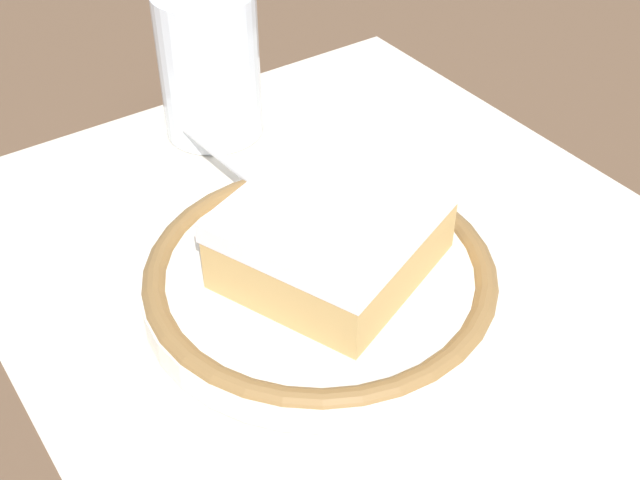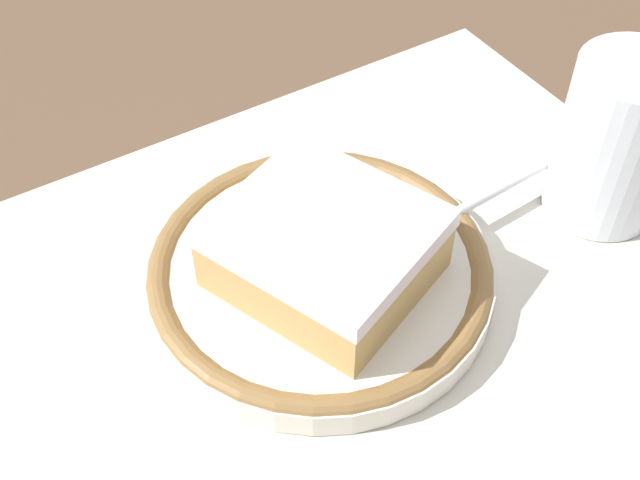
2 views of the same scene
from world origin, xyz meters
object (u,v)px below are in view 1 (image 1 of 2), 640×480
Objects in this scene: spoon at (274,197)px; cup at (210,74)px; plate at (320,278)px; cake_slice at (332,235)px.

cup reaches higher than spoon.
spoon is 1.35× the size of cup.
plate is 1.92× the size of cup.
cup is at bearing 168.79° from spoon.
plate is 0.18m from cup.
spoon is (-0.06, 0.01, 0.01)m from plate.
cake_slice reaches higher than spoon.
cup reaches higher than plate.
plate is 0.06m from spoon.
cup is (-0.11, 0.02, 0.02)m from spoon.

